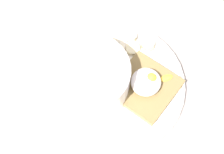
# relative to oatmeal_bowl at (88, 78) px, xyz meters

# --- Properties ---
(ground_plane) EXTENTS (1.20, 1.20, 0.02)m
(ground_plane) POSITION_rel_oatmeal_bowl_xyz_m (-0.02, 0.04, -0.06)
(ground_plane) COLOR gray
(ground_plane) RESTS_ON ground
(plate) EXTENTS (0.27, 0.27, 0.02)m
(plate) POSITION_rel_oatmeal_bowl_xyz_m (-0.02, 0.04, -0.04)
(plate) COLOR white
(plate) RESTS_ON ground_plane
(oatmeal_bowl) EXTENTS (0.15, 0.15, 0.07)m
(oatmeal_bowl) POSITION_rel_oatmeal_bowl_xyz_m (0.00, 0.00, 0.00)
(oatmeal_bowl) COLOR white
(oatmeal_bowl) RESTS_ON plate
(toast_slice) EXTENTS (0.13, 0.13, 0.02)m
(toast_slice) POSITION_rel_oatmeal_bowl_xyz_m (-0.03, 0.10, -0.03)
(toast_slice) COLOR olive
(toast_slice) RESTS_ON plate
(poached_egg) EXTENTS (0.06, 0.07, 0.03)m
(poached_egg) POSITION_rel_oatmeal_bowl_xyz_m (-0.03, 0.10, -0.01)
(poached_egg) COLOR white
(poached_egg) RESTS_ON toast_slice
(banana_slice_front) EXTENTS (0.04, 0.04, 0.02)m
(banana_slice_front) POSITION_rel_oatmeal_bowl_xyz_m (-0.10, 0.02, -0.03)
(banana_slice_front) COLOR #FAEBC7
(banana_slice_front) RESTS_ON plate
(banana_slice_left) EXTENTS (0.05, 0.05, 0.02)m
(banana_slice_left) POSITION_rel_oatmeal_bowl_xyz_m (-0.12, 0.04, -0.03)
(banana_slice_left) COLOR #F3E3BC
(banana_slice_left) RESTS_ON plate
(banana_slice_back) EXTENTS (0.04, 0.04, 0.02)m
(banana_slice_back) POSITION_rel_oatmeal_bowl_xyz_m (-0.10, 0.05, -0.03)
(banana_slice_back) COLOR #F4E6B4
(banana_slice_back) RESTS_ON plate
(banana_slice_right) EXTENTS (0.03, 0.03, 0.01)m
(banana_slice_right) POSITION_rel_oatmeal_bowl_xyz_m (-0.12, 0.08, -0.03)
(banana_slice_right) COLOR beige
(banana_slice_right) RESTS_ON plate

